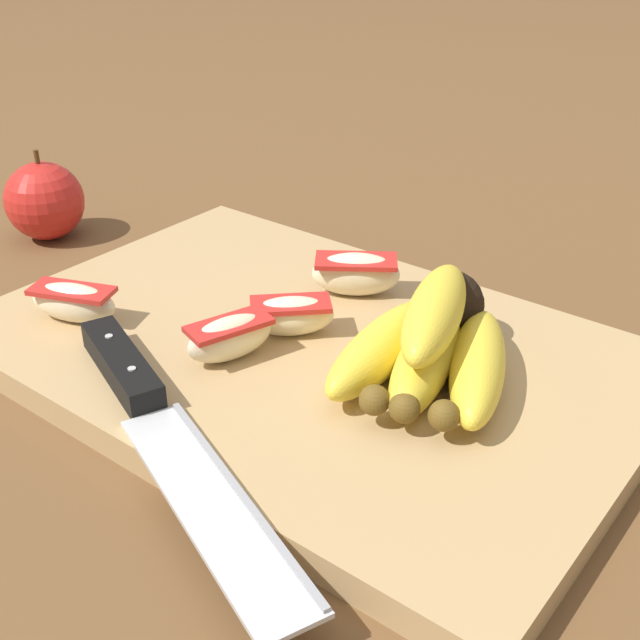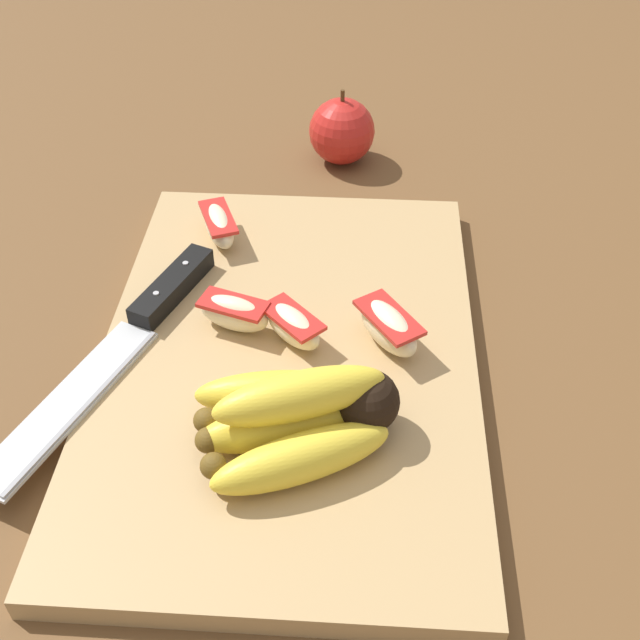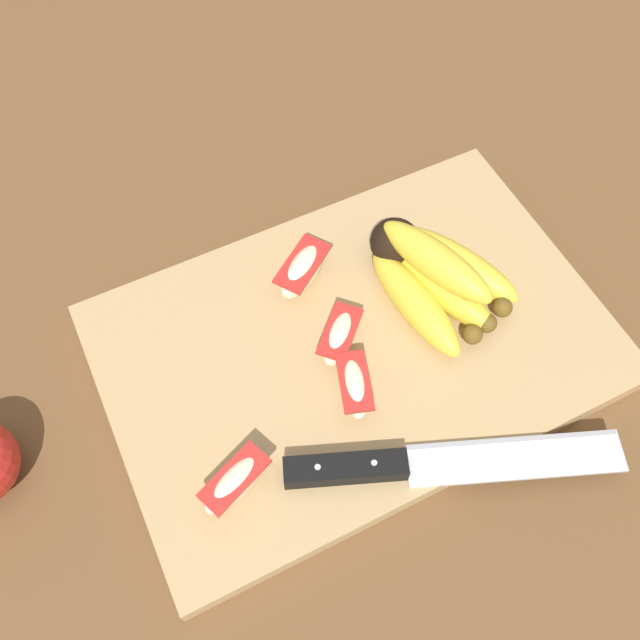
{
  "view_description": "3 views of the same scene",
  "coord_description": "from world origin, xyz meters",
  "px_view_note": "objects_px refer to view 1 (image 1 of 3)",
  "views": [
    {
      "loc": [
        0.32,
        -0.38,
        0.3
      ],
      "look_at": [
        0.04,
        -0.03,
        0.06
      ],
      "focal_mm": 45.56,
      "sensor_mm": 36.0,
      "label": 1
    },
    {
      "loc": [
        0.47,
        0.05,
        0.46
      ],
      "look_at": [
        0.01,
        0.02,
        0.05
      ],
      "focal_mm": 44.8,
      "sensor_mm": 36.0,
      "label": 2
    },
    {
      "loc": [
        -0.14,
        -0.26,
        0.57
      ],
      "look_at": [
        -0.01,
        0.01,
        0.04
      ],
      "focal_mm": 38.5,
      "sensor_mm": 36.0,
      "label": 3
    }
  ],
  "objects_px": {
    "banana_bunch": "(433,341)",
    "whole_apple": "(44,201)",
    "chefs_knife": "(149,406)",
    "apple_wedge_near": "(230,337)",
    "apple_wedge_middle": "(352,272)",
    "apple_wedge_far": "(73,301)",
    "apple_wedge_extra": "(287,313)"
  },
  "relations": [
    {
      "from": "banana_bunch",
      "to": "chefs_knife",
      "type": "relative_size",
      "value": 0.55
    },
    {
      "from": "chefs_knife",
      "to": "apple_wedge_near",
      "type": "relative_size",
      "value": 4.19
    },
    {
      "from": "apple_wedge_near",
      "to": "whole_apple",
      "type": "height_order",
      "value": "whole_apple"
    },
    {
      "from": "chefs_knife",
      "to": "banana_bunch",
      "type": "bearing_deg",
      "value": 52.86
    },
    {
      "from": "apple_wedge_middle",
      "to": "whole_apple",
      "type": "xyz_separation_m",
      "value": [
        -0.31,
        -0.05,
        -0.0
      ]
    },
    {
      "from": "banana_bunch",
      "to": "chefs_knife",
      "type": "bearing_deg",
      "value": -127.14
    },
    {
      "from": "banana_bunch",
      "to": "apple_wedge_extra",
      "type": "bearing_deg",
      "value": -171.41
    },
    {
      "from": "whole_apple",
      "to": "chefs_knife",
      "type": "bearing_deg",
      "value": -25.89
    },
    {
      "from": "chefs_knife",
      "to": "whole_apple",
      "type": "distance_m",
      "value": 0.35
    },
    {
      "from": "whole_apple",
      "to": "apple_wedge_extra",
      "type": "bearing_deg",
      "value": -4.78
    },
    {
      "from": "banana_bunch",
      "to": "whole_apple",
      "type": "xyz_separation_m",
      "value": [
        -0.42,
        0.01,
        -0.01
      ]
    },
    {
      "from": "chefs_knife",
      "to": "apple_wedge_extra",
      "type": "relative_size",
      "value": 4.5
    },
    {
      "from": "chefs_knife",
      "to": "apple_wedge_middle",
      "type": "bearing_deg",
      "value": 89.83
    },
    {
      "from": "banana_bunch",
      "to": "apple_wedge_far",
      "type": "xyz_separation_m",
      "value": [
        -0.24,
        -0.1,
        -0.01
      ]
    },
    {
      "from": "chefs_knife",
      "to": "apple_wedge_near",
      "type": "height_order",
      "value": "apple_wedge_near"
    },
    {
      "from": "apple_wedge_middle",
      "to": "apple_wedge_near",
      "type": "bearing_deg",
      "value": -93.48
    },
    {
      "from": "banana_bunch",
      "to": "whole_apple",
      "type": "relative_size",
      "value": 1.78
    },
    {
      "from": "apple_wedge_middle",
      "to": "apple_wedge_extra",
      "type": "xyz_separation_m",
      "value": [
        0.0,
        -0.08,
        -0.0
      ]
    },
    {
      "from": "apple_wedge_near",
      "to": "apple_wedge_far",
      "type": "height_order",
      "value": "same"
    },
    {
      "from": "banana_bunch",
      "to": "apple_wedge_far",
      "type": "distance_m",
      "value": 0.25
    },
    {
      "from": "apple_wedge_far",
      "to": "apple_wedge_extra",
      "type": "height_order",
      "value": "same"
    },
    {
      "from": "apple_wedge_near",
      "to": "apple_wedge_middle",
      "type": "distance_m",
      "value": 0.12
    },
    {
      "from": "banana_bunch",
      "to": "apple_wedge_extra",
      "type": "xyz_separation_m",
      "value": [
        -0.11,
        -0.02,
        -0.01
      ]
    },
    {
      "from": "apple_wedge_extra",
      "to": "banana_bunch",
      "type": "bearing_deg",
      "value": 8.59
    },
    {
      "from": "chefs_knife",
      "to": "whole_apple",
      "type": "relative_size",
      "value": 3.23
    },
    {
      "from": "banana_bunch",
      "to": "apple_wedge_far",
      "type": "height_order",
      "value": "banana_bunch"
    },
    {
      "from": "apple_wedge_extra",
      "to": "whole_apple",
      "type": "xyz_separation_m",
      "value": [
        -0.31,
        0.03,
        0.0
      ]
    },
    {
      "from": "apple_wedge_extra",
      "to": "chefs_knife",
      "type": "bearing_deg",
      "value": -90.44
    },
    {
      "from": "banana_bunch",
      "to": "apple_wedge_near",
      "type": "height_order",
      "value": "banana_bunch"
    },
    {
      "from": "banana_bunch",
      "to": "chefs_knife",
      "type": "distance_m",
      "value": 0.18
    },
    {
      "from": "apple_wedge_middle",
      "to": "apple_wedge_extra",
      "type": "bearing_deg",
      "value": -89.73
    },
    {
      "from": "banana_bunch",
      "to": "chefs_knife",
      "type": "height_order",
      "value": "banana_bunch"
    }
  ]
}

